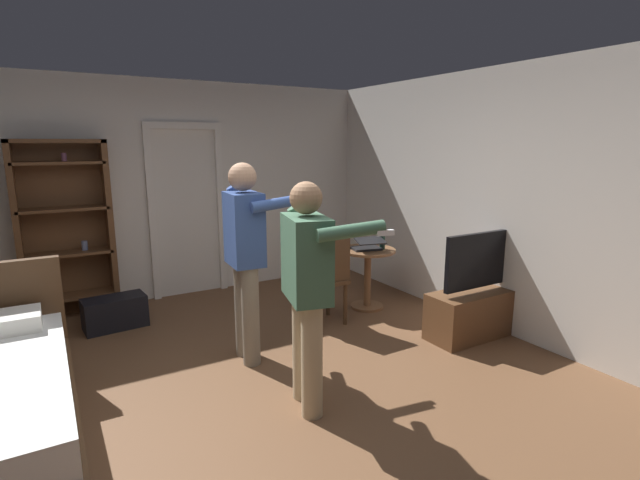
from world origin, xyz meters
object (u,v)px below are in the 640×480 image
at_px(bottle_on_table, 382,238).
at_px(bookshelf, 65,224).
at_px(tv_flatscreen, 477,306).
at_px(laptop, 367,246).
at_px(person_striped_shirt, 246,250).
at_px(side_table, 368,268).
at_px(suitcase_dark, 115,313).
at_px(person_blue_shirt, 308,280).
at_px(wooden_chair, 327,275).

bearing_deg(bottle_on_table, bookshelf, 154.02).
bearing_deg(tv_flatscreen, laptop, 113.36).
bearing_deg(person_striped_shirt, side_table, 17.99).
xyz_separation_m(side_table, suitcase_dark, (-2.62, 0.82, -0.31)).
relative_size(person_blue_shirt, person_striped_shirt, 0.95).
relative_size(wooden_chair, suitcase_dark, 1.64).
relative_size(laptop, person_striped_shirt, 0.23).
bearing_deg(wooden_chair, suitcase_dark, 151.76).
bearing_deg(person_blue_shirt, tv_flatscreen, 7.85).
xyz_separation_m(wooden_chair, person_blue_shirt, (-0.93, -1.27, 0.41)).
bearing_deg(tv_flatscreen, bookshelf, 142.42).
bearing_deg(person_blue_shirt, bottle_on_table, 38.84).
height_order(tv_flatscreen, side_table, tv_flatscreen).
bearing_deg(person_blue_shirt, wooden_chair, 53.86).
height_order(tv_flatscreen, wooden_chair, tv_flatscreen).
height_order(side_table, person_blue_shirt, person_blue_shirt).
distance_m(laptop, wooden_chair, 0.70).
relative_size(laptop, wooden_chair, 0.40).
bearing_deg(wooden_chair, person_blue_shirt, -126.14).
relative_size(tv_flatscreen, suitcase_dark, 1.75).
height_order(laptop, bottle_on_table, bottle_on_table).
height_order(bookshelf, tv_flatscreen, bookshelf).
height_order(side_table, bottle_on_table, bottle_on_table).
height_order(wooden_chair, suitcase_dark, wooden_chair).
distance_m(tv_flatscreen, person_blue_shirt, 2.19).
bearing_deg(tv_flatscreen, person_striped_shirt, 163.08).
distance_m(bottle_on_table, wooden_chair, 0.88).
bearing_deg(laptop, tv_flatscreen, -66.64).
xyz_separation_m(laptop, person_blue_shirt, (-1.57, -1.45, 0.20)).
height_order(person_blue_shirt, person_striped_shirt, person_striped_shirt).
xyz_separation_m(bookshelf, suitcase_dark, (0.35, -0.61, -0.87)).
xyz_separation_m(tv_flatscreen, bottle_on_table, (-0.32, 1.12, 0.52)).
height_order(bottle_on_table, person_blue_shirt, person_blue_shirt).
relative_size(bottle_on_table, person_striped_shirt, 0.17).
relative_size(bottle_on_table, person_blue_shirt, 0.18).
distance_m(side_table, person_striped_shirt, 1.86).
height_order(laptop, wooden_chair, wooden_chair).
distance_m(side_table, wooden_chair, 0.72).
bearing_deg(bottle_on_table, side_table, 150.26).
bearing_deg(laptop, bookshelf, 153.24).
xyz_separation_m(bottle_on_table, person_striped_shirt, (-1.83, -0.47, 0.18)).
height_order(laptop, person_striped_shirt, person_striped_shirt).
height_order(bookshelf, wooden_chair, bookshelf).
relative_size(bookshelf, side_table, 2.75).
bearing_deg(bookshelf, person_striped_shirt, -57.27).
bearing_deg(bottle_on_table, person_blue_shirt, -141.16).
height_order(side_table, laptop, laptop).
distance_m(tv_flatscreen, bottle_on_table, 1.28).
xyz_separation_m(bookshelf, bottle_on_table, (3.11, -1.51, -0.21)).
bearing_deg(person_blue_shirt, side_table, 42.76).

